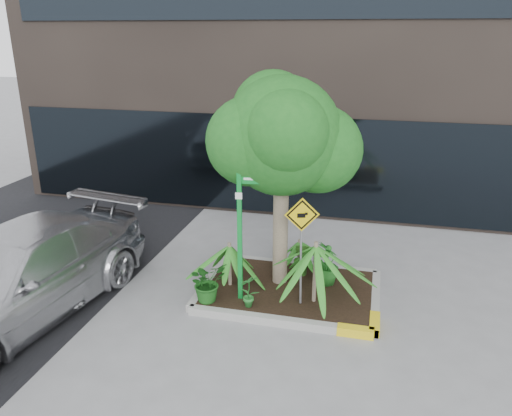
% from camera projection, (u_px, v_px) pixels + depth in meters
% --- Properties ---
extents(ground, '(80.00, 80.00, 0.00)m').
position_uv_depth(ground, '(276.00, 301.00, 9.29)').
color(ground, gray).
rests_on(ground, ground).
extents(planter, '(3.35, 2.36, 0.15)m').
position_uv_depth(planter, '(291.00, 290.00, 9.46)').
color(planter, '#9E9E99').
rests_on(planter, ground).
extents(tree, '(2.74, 2.43, 4.10)m').
position_uv_depth(tree, '(282.00, 136.00, 8.78)').
color(tree, gray).
rests_on(tree, ground).
extents(palm_front, '(1.30, 1.30, 1.44)m').
position_uv_depth(palm_front, '(316.00, 246.00, 8.63)').
color(palm_front, gray).
rests_on(palm_front, ground).
extents(palm_left, '(0.98, 0.98, 1.08)m').
position_uv_depth(palm_left, '(229.00, 246.00, 9.31)').
color(palm_left, gray).
rests_on(palm_left, ground).
extents(palm_back, '(0.71, 0.71, 0.79)m').
position_uv_depth(palm_back, '(300.00, 242.00, 10.04)').
color(palm_back, gray).
rests_on(palm_back, ground).
extents(parked_car, '(2.99, 5.62, 1.55)m').
position_uv_depth(parked_car, '(17.00, 276.00, 8.56)').
color(parked_car, '#BCBCC1').
rests_on(parked_car, ground).
extents(shrub_a, '(0.93, 0.93, 0.74)m').
position_uv_depth(shrub_a, '(207.00, 282.00, 8.90)').
color(shrub_a, '#185016').
rests_on(shrub_a, planter).
extents(shrub_b, '(0.60, 0.60, 0.82)m').
position_uv_depth(shrub_b, '(327.00, 263.00, 9.50)').
color(shrub_b, '#1D601C').
rests_on(shrub_b, planter).
extents(shrub_c, '(0.46, 0.46, 0.62)m').
position_uv_depth(shrub_c, '(249.00, 290.00, 8.72)').
color(shrub_c, '#237229').
rests_on(shrub_c, planter).
extents(shrub_d, '(0.55, 0.55, 0.71)m').
position_uv_depth(shrub_d, '(303.00, 259.00, 9.82)').
color(shrub_d, '#2A5E1B').
rests_on(shrub_d, planter).
extents(street_sign_post, '(0.86, 0.81, 2.76)m').
position_uv_depth(street_sign_post, '(243.00, 217.00, 8.62)').
color(street_sign_post, '#0C882D').
rests_on(street_sign_post, ground).
extents(cattle_sign, '(0.58, 0.27, 1.95)m').
position_uv_depth(cattle_sign, '(302.00, 233.00, 8.56)').
color(cattle_sign, slate).
rests_on(cattle_sign, ground).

